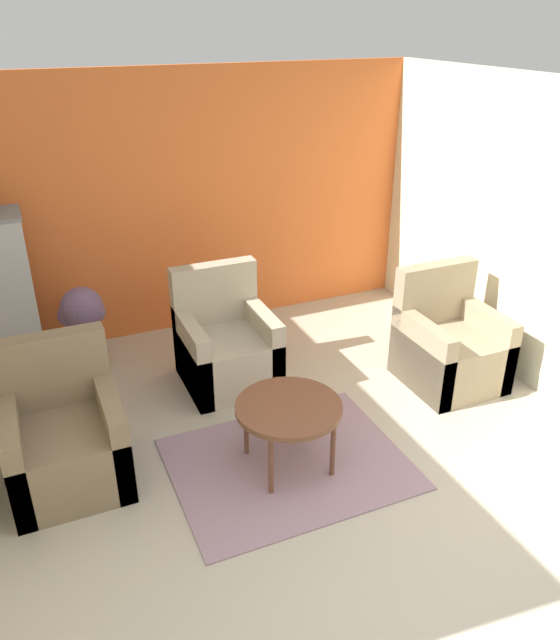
# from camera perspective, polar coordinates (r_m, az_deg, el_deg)

# --- Properties ---
(ground_plane) EXTENTS (20.00, 20.00, 0.00)m
(ground_plane) POSITION_cam_1_polar(r_m,az_deg,el_deg) (3.78, 12.62, -24.11)
(ground_plane) COLOR #B2A893
(ground_plane) RESTS_ON ground
(wall_back_accent) EXTENTS (4.42, 0.06, 2.47)m
(wall_back_accent) POSITION_cam_1_polar(r_m,az_deg,el_deg) (6.09, -7.35, 10.53)
(wall_back_accent) COLOR orange
(wall_back_accent) RESTS_ON ground_plane
(wall_right) EXTENTS (0.06, 3.77, 2.47)m
(wall_right) POSITION_cam_1_polar(r_m,az_deg,el_deg) (5.57, 21.24, 7.42)
(wall_right) COLOR beige
(wall_right) RESTS_ON ground_plane
(area_rug) EXTENTS (1.62, 1.28, 0.01)m
(area_rug) POSITION_cam_1_polar(r_m,az_deg,el_deg) (4.53, 0.76, -12.98)
(area_rug) COLOR gray
(area_rug) RESTS_ON ground_plane
(coffee_table) EXTENTS (0.73, 0.73, 0.50)m
(coffee_table) POSITION_cam_1_polar(r_m,az_deg,el_deg) (4.26, 0.80, -8.28)
(coffee_table) COLOR brown
(coffee_table) RESTS_ON ground_plane
(armchair_left) EXTENTS (0.74, 0.76, 0.98)m
(armchair_left) POSITION_cam_1_polar(r_m,az_deg,el_deg) (4.45, -19.03, -10.42)
(armchair_left) COLOR #7A664C
(armchair_left) RESTS_ON ground_plane
(armchair_right) EXTENTS (0.74, 0.76, 0.98)m
(armchair_right) POSITION_cam_1_polar(r_m,az_deg,el_deg) (5.49, 15.16, -2.45)
(armchair_right) COLOR #9E896B
(armchair_right) RESTS_ON ground_plane
(armchair_middle) EXTENTS (0.74, 0.76, 0.98)m
(armchair_middle) POSITION_cam_1_polar(r_m,az_deg,el_deg) (5.31, -4.94, -2.56)
(armchair_middle) COLOR tan
(armchair_middle) RESTS_ON ground_plane
(birdcage) EXTENTS (0.46, 0.46, 1.47)m
(birdcage) POSITION_cam_1_polar(r_m,az_deg,el_deg) (5.62, -23.70, 1.62)
(birdcage) COLOR slate
(birdcage) RESTS_ON ground_plane
(potted_plant) EXTENTS (0.40, 0.36, 0.78)m
(potted_plant) POSITION_cam_1_polar(r_m,az_deg,el_deg) (5.64, -17.59, 0.22)
(potted_plant) COLOR #66605B
(potted_plant) RESTS_ON ground_plane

